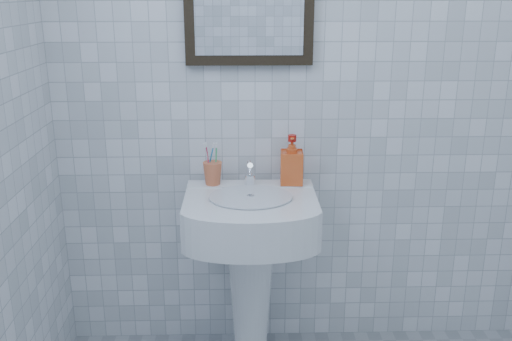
{
  "coord_description": "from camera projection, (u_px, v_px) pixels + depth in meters",
  "views": [
    {
      "loc": [
        -0.33,
        -1.09,
        1.52
      ],
      "look_at": [
        -0.28,
        0.86,
        0.9
      ],
      "focal_mm": 40.0,
      "sensor_mm": 36.0,
      "label": 1
    }
  ],
  "objects": [
    {
      "name": "wall_back",
      "position": [
        324.0,
        62.0,
        2.27
      ],
      "size": [
        2.2,
        0.02,
        2.5
      ],
      "primitive_type": "cube",
      "color": "white",
      "rests_on": "ground"
    },
    {
      "name": "washbasin",
      "position": [
        251.0,
        252.0,
        2.28
      ],
      "size": [
        0.51,
        0.37,
        0.78
      ],
      "color": "white",
      "rests_on": "ground"
    },
    {
      "name": "faucet",
      "position": [
        250.0,
        175.0,
        2.28
      ],
      "size": [
        0.04,
        0.09,
        0.11
      ],
      "color": "white",
      "rests_on": "washbasin"
    },
    {
      "name": "toothbrush_cup",
      "position": [
        213.0,
        173.0,
        2.29
      ],
      "size": [
        0.09,
        0.09,
        0.09
      ],
      "primitive_type": null,
      "rotation": [
        0.0,
        0.0,
        -0.12
      ],
      "color": "#D7683F",
      "rests_on": "washbasin"
    },
    {
      "name": "soap_dispenser",
      "position": [
        292.0,
        160.0,
        2.29
      ],
      "size": [
        0.09,
        0.1,
        0.2
      ],
      "primitive_type": "imported",
      "rotation": [
        0.0,
        0.0,
        -0.05
      ],
      "color": "red",
      "rests_on": "washbasin"
    }
  ]
}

